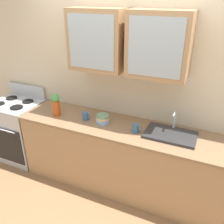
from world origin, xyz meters
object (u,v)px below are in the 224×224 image
sink_faucet (171,134)px  cup_near_sink (136,128)px  vase (56,104)px  bowl_stack (103,119)px  cup_near_bowls (86,116)px  stove_range (19,130)px

sink_faucet → cup_near_sink: (-0.37, -0.08, 0.03)m
vase → cup_near_sink: vase is taller
sink_faucet → bowl_stack: bearing=-177.4°
cup_near_sink → cup_near_bowls: bearing=176.8°
vase → cup_near_bowls: bearing=7.2°
sink_faucet → vase: bearing=-176.1°
sink_faucet → cup_near_bowls: 1.03m
sink_faucet → vase: 1.42m
sink_faucet → vase: size_ratio=1.91×
bowl_stack → sink_faucet: bearing=2.6°
bowl_stack → cup_near_bowls: (-0.23, -0.01, -0.00)m
stove_range → bowl_stack: stove_range is taller
bowl_stack → cup_near_sink: 0.43m
vase → cup_near_bowls: (0.39, 0.05, -0.10)m
bowl_stack → cup_near_bowls: size_ratio=1.47×
sink_faucet → cup_near_bowls: bearing=-177.3°
cup_near_bowls → sink_faucet: bearing=2.7°
bowl_stack → stove_range: bearing=179.8°
sink_faucet → cup_near_bowls: size_ratio=4.86×
bowl_stack → cup_near_bowls: bearing=-177.0°
bowl_stack → vase: vase is taller
stove_range → bowl_stack: bearing=-0.2°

